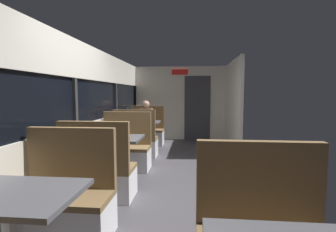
{
  "coord_description": "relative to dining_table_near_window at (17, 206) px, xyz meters",
  "views": [
    {
      "loc": [
        0.38,
        -3.75,
        1.46
      ],
      "look_at": [
        -0.26,
        3.01,
        0.85
      ],
      "focal_mm": 26.92,
      "sensor_mm": 36.0,
      "label": 1
    }
  ],
  "objects": [
    {
      "name": "bench_far_window_facing_end",
      "position": [
        0.0,
        3.96,
        -0.31
      ],
      "size": [
        0.95,
        0.5,
        1.1
      ],
      "color": "silver",
      "rests_on": "ground_plane"
    },
    {
      "name": "carriage_end_bulkhead",
      "position": [
        0.95,
        6.28,
        0.5
      ],
      "size": [
        2.9,
        0.11,
        2.3
      ],
      "color": "beige",
      "rests_on": "ground_plane"
    },
    {
      "name": "dining_table_mid_window",
      "position": [
        0.0,
        2.33,
        0.0
      ],
      "size": [
        0.9,
        0.7,
        0.74
      ],
      "color": "#9E9EA3",
      "rests_on": "ground_plane"
    },
    {
      "name": "bench_far_window_facing_entry",
      "position": [
        0.0,
        5.36,
        -0.31
      ],
      "size": [
        0.95,
        0.5,
        1.1
      ],
      "color": "silver",
      "rests_on": "ground_plane"
    },
    {
      "name": "bench_mid_window_facing_end",
      "position": [
        0.0,
        1.63,
        -0.31
      ],
      "size": [
        0.95,
        0.5,
        1.1
      ],
      "color": "silver",
      "rests_on": "ground_plane"
    },
    {
      "name": "seated_passenger",
      "position": [
        0.0,
        5.29,
        -0.1
      ],
      "size": [
        0.47,
        0.55,
        1.26
      ],
      "color": "#26262D",
      "rests_on": "ground_plane"
    },
    {
      "name": "carriage_window_panel_left",
      "position": [
        -0.56,
        2.09,
        0.47
      ],
      "size": [
        0.09,
        8.48,
        2.3
      ],
      "color": "beige",
      "rests_on": "ground_plane"
    },
    {
      "name": "dining_table_near_window",
      "position": [
        0.0,
        0.0,
        0.0
      ],
      "size": [
        0.9,
        0.7,
        0.74
      ],
      "color": "#9E9EA3",
      "rests_on": "ground_plane"
    },
    {
      "name": "carriage_aisle_panel_right",
      "position": [
        2.34,
        5.09,
        0.51
      ],
      "size": [
        0.08,
        2.4,
        2.3
      ],
      "primitive_type": "cube",
      "color": "beige",
      "rests_on": "ground_plane"
    },
    {
      "name": "bench_near_window_facing_entry",
      "position": [
        0.0,
        0.7,
        -0.31
      ],
      "size": [
        0.95,
        0.5,
        1.1
      ],
      "color": "silver",
      "rests_on": "ground_plane"
    },
    {
      "name": "bench_mid_window_facing_entry",
      "position": [
        0.0,
        3.03,
        -0.31
      ],
      "size": [
        0.95,
        0.5,
        1.1
      ],
      "color": "silver",
      "rests_on": "ground_plane"
    },
    {
      "name": "ground_plane",
      "position": [
        0.89,
        2.09,
        -0.65
      ],
      "size": [
        3.3,
        9.2,
        0.02
      ],
      "primitive_type": "cube",
      "color": "#423F44"
    },
    {
      "name": "dining_table_far_window",
      "position": [
        0.0,
        4.66,
        0.0
      ],
      "size": [
        0.9,
        0.7,
        0.74
      ],
      "color": "#9E9EA3",
      "rests_on": "ground_plane"
    }
  ]
}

